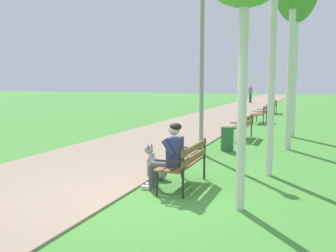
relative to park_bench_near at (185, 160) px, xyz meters
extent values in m
plane|color=#478E38|center=(-0.50, -0.98, -0.51)|extent=(120.00, 120.00, 0.00)
cube|color=gray|center=(-2.74, 23.02, -0.49)|extent=(3.87, 60.00, 0.04)
cube|color=brown|center=(-0.27, 0.00, -0.06)|extent=(0.14, 1.50, 0.04)
cube|color=brown|center=(-0.10, 0.00, -0.06)|extent=(0.14, 1.50, 0.04)
cube|color=brown|center=(0.08, 0.00, -0.06)|extent=(0.14, 1.50, 0.04)
cube|color=brown|center=(0.18, 0.00, 0.08)|extent=(0.04, 1.50, 0.11)
cube|color=brown|center=(0.18, 0.00, 0.26)|extent=(0.04, 1.50, 0.11)
cylinder|color=#2D2B28|center=(-0.30, 0.69, -0.29)|extent=(0.04, 0.04, 0.45)
cylinder|color=#2D2B28|center=(0.18, 0.69, -0.09)|extent=(0.04, 0.04, 0.85)
cube|color=#2D2B28|center=(-0.10, 0.69, 0.12)|extent=(0.45, 0.04, 0.03)
cylinder|color=#2D2B28|center=(-0.30, -0.69, -0.29)|extent=(0.04, 0.04, 0.45)
cylinder|color=#2D2B28|center=(0.18, -0.69, -0.09)|extent=(0.04, 0.04, 0.85)
cube|color=#2D2B28|center=(-0.10, -0.69, 0.12)|extent=(0.45, 0.04, 0.03)
cube|color=brown|center=(-0.25, 6.44, -0.06)|extent=(0.14, 1.50, 0.04)
cube|color=brown|center=(-0.08, 6.44, -0.06)|extent=(0.14, 1.50, 0.04)
cube|color=brown|center=(0.10, 6.44, -0.06)|extent=(0.14, 1.50, 0.04)
cube|color=brown|center=(0.20, 6.44, 0.08)|extent=(0.04, 1.50, 0.11)
cube|color=brown|center=(0.20, 6.44, 0.26)|extent=(0.04, 1.50, 0.11)
cylinder|color=#2D2B28|center=(-0.28, 7.13, -0.29)|extent=(0.04, 0.04, 0.45)
cylinder|color=#2D2B28|center=(0.20, 7.13, -0.09)|extent=(0.04, 0.04, 0.85)
cube|color=#2D2B28|center=(-0.08, 7.13, 0.12)|extent=(0.45, 0.04, 0.03)
cylinder|color=#2D2B28|center=(-0.28, 5.75, -0.29)|extent=(0.04, 0.04, 0.45)
cylinder|color=#2D2B28|center=(0.20, 5.75, -0.09)|extent=(0.04, 0.04, 0.85)
cube|color=#2D2B28|center=(-0.08, 5.75, 0.12)|extent=(0.45, 0.04, 0.03)
cube|color=brown|center=(-0.30, 11.94, -0.06)|extent=(0.14, 1.50, 0.04)
cube|color=brown|center=(-0.12, 11.94, -0.06)|extent=(0.14, 1.50, 0.04)
cube|color=brown|center=(0.05, 11.94, -0.06)|extent=(0.14, 1.50, 0.04)
cube|color=brown|center=(0.16, 11.94, 0.08)|extent=(0.04, 1.50, 0.11)
cube|color=brown|center=(0.16, 11.94, 0.26)|extent=(0.04, 1.50, 0.11)
cylinder|color=#2D2B28|center=(-0.32, 12.63, -0.29)|extent=(0.04, 0.04, 0.45)
cylinder|color=#2D2B28|center=(0.16, 12.63, -0.09)|extent=(0.04, 0.04, 0.85)
cube|color=#2D2B28|center=(-0.12, 12.63, 0.12)|extent=(0.45, 0.04, 0.03)
cylinder|color=#2D2B28|center=(-0.32, 11.25, -0.29)|extent=(0.04, 0.04, 0.45)
cylinder|color=#2D2B28|center=(0.16, 11.25, -0.09)|extent=(0.04, 0.04, 0.85)
cube|color=#2D2B28|center=(-0.12, 11.25, 0.12)|extent=(0.45, 0.04, 0.03)
cube|color=brown|center=(-0.31, 17.91, -0.06)|extent=(0.14, 1.50, 0.04)
cube|color=brown|center=(-0.13, 17.91, -0.06)|extent=(0.14, 1.50, 0.04)
cube|color=brown|center=(0.04, 17.91, -0.06)|extent=(0.14, 1.50, 0.04)
cube|color=brown|center=(0.15, 17.91, 0.08)|extent=(0.04, 1.50, 0.11)
cube|color=brown|center=(0.15, 17.91, 0.26)|extent=(0.04, 1.50, 0.11)
cylinder|color=#2D2B28|center=(-0.33, 18.60, -0.29)|extent=(0.04, 0.04, 0.45)
cylinder|color=#2D2B28|center=(0.15, 18.60, -0.09)|extent=(0.04, 0.04, 0.85)
cube|color=#2D2B28|center=(-0.13, 18.60, 0.12)|extent=(0.45, 0.04, 0.03)
cylinder|color=#2D2B28|center=(-0.33, 17.22, -0.29)|extent=(0.04, 0.04, 0.45)
cylinder|color=#2D2B28|center=(0.15, 17.22, -0.09)|extent=(0.04, 0.04, 0.85)
cube|color=#2D2B28|center=(-0.13, 17.22, 0.12)|extent=(0.45, 0.04, 0.03)
cylinder|color=#4C4C51|center=(-0.31, -0.21, -0.04)|extent=(0.42, 0.14, 0.14)
cylinder|color=#4C4C51|center=(-0.52, -0.21, -0.28)|extent=(0.11, 0.11, 0.47)
cube|color=silver|center=(-0.60, -0.21, -0.48)|extent=(0.24, 0.09, 0.07)
cylinder|color=#4C4C51|center=(-0.31, -0.41, -0.04)|extent=(0.42, 0.14, 0.14)
cylinder|color=#4C4C51|center=(-0.52, -0.41, -0.28)|extent=(0.11, 0.11, 0.47)
cube|color=silver|center=(-0.60, -0.41, -0.48)|extent=(0.24, 0.09, 0.07)
cube|color=navy|center=(-0.10, -0.31, 0.22)|extent=(0.22, 0.36, 0.52)
cylinder|color=navy|center=(-0.16, -0.11, 0.32)|extent=(0.25, 0.09, 0.30)
cylinder|color=navy|center=(-0.16, -0.51, 0.32)|extent=(0.25, 0.09, 0.30)
sphere|color=beige|center=(-0.12, -0.31, 0.62)|extent=(0.21, 0.21, 0.21)
ellipsoid|color=black|center=(-0.09, -0.31, 0.67)|extent=(0.22, 0.23, 0.14)
ellipsoid|color=gray|center=(-0.66, 0.34, -0.35)|extent=(0.45, 0.41, 0.32)
ellipsoid|color=gray|center=(-0.80, 0.41, -0.23)|extent=(0.55, 0.42, 0.48)
ellipsoid|color=#595959|center=(-0.75, 0.39, -0.19)|extent=(0.40, 0.33, 0.27)
cylinder|color=gray|center=(-0.89, 0.52, -0.32)|extent=(0.06, 0.06, 0.38)
cylinder|color=gray|center=(-0.94, 0.41, -0.32)|extent=(0.06, 0.06, 0.38)
cylinder|color=gray|center=(-0.89, 0.46, -0.08)|extent=(0.17, 0.20, 0.19)
ellipsoid|color=gray|center=(-0.97, 0.49, 0.05)|extent=(0.26, 0.22, 0.16)
cone|color=#595959|center=(-1.06, 0.54, 0.04)|extent=(0.13, 0.13, 0.09)
cone|color=#595959|center=(-0.91, 0.52, 0.15)|extent=(0.06, 0.06, 0.09)
cone|color=#595959|center=(-0.95, 0.44, 0.15)|extent=(0.06, 0.06, 0.09)
cylinder|color=gray|center=(-0.48, 0.25, -0.49)|extent=(0.27, 0.16, 0.04)
cylinder|color=gray|center=(-0.60, 3.25, -0.36)|extent=(0.20, 0.20, 0.30)
cylinder|color=gray|center=(-0.60, 3.25, 1.56)|extent=(0.11, 0.11, 4.14)
cylinder|color=silver|center=(1.19, -0.89, 1.34)|extent=(0.14, 0.14, 3.70)
cylinder|color=silver|center=(1.39, 1.49, 1.78)|extent=(0.14, 0.14, 4.59)
cylinder|color=silver|center=(1.59, 4.86, 1.80)|extent=(0.18, 0.18, 4.62)
cylinder|color=silver|center=(1.56, 7.63, 1.80)|extent=(0.23, 0.23, 4.62)
cylinder|color=#2D6638|center=(-0.04, 4.02, -0.16)|extent=(0.36, 0.36, 0.70)
cylinder|color=#383842|center=(-3.13, 29.59, -0.07)|extent=(0.22, 0.22, 0.88)
cube|color=#6B7F5B|center=(-3.13, 29.59, 0.65)|extent=(0.32, 0.20, 0.56)
sphere|color=tan|center=(-3.13, 29.59, 1.04)|extent=(0.20, 0.20, 0.20)
camera|label=1|loc=(2.14, -6.62, 1.46)|focal=40.32mm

